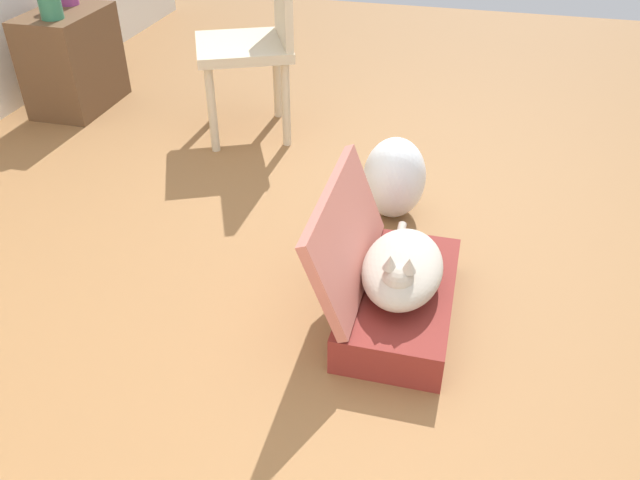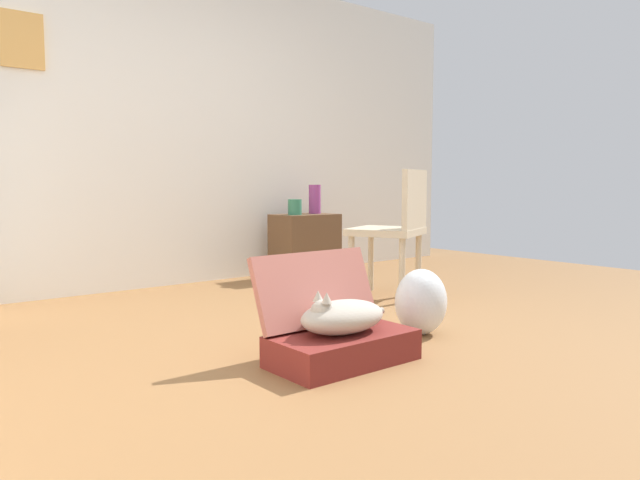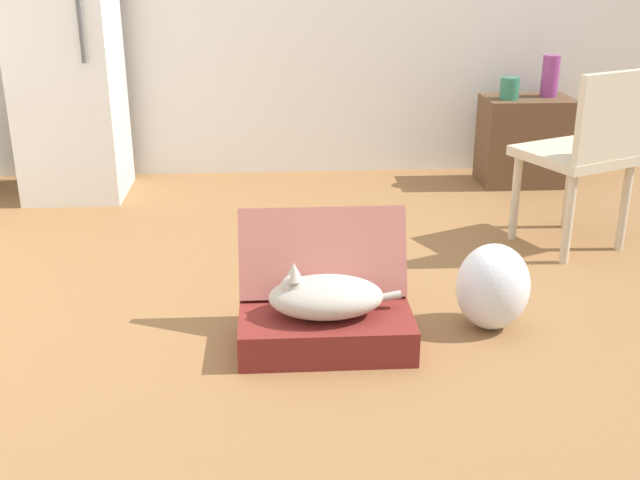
{
  "view_description": "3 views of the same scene",
  "coord_description": "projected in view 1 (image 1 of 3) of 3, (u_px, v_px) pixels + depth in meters",
  "views": [
    {
      "loc": [
        -2.1,
        -0.45,
        1.55
      ],
      "look_at": [
        -0.32,
        0.0,
        0.28
      ],
      "focal_mm": 36.1,
      "sensor_mm": 36.0,
      "label": 1
    },
    {
      "loc": [
        -2.1,
        -2.31,
        0.82
      ],
      "look_at": [
        -0.25,
        -0.03,
        0.55
      ],
      "focal_mm": 33.47,
      "sensor_mm": 36.0,
      "label": 2
    },
    {
      "loc": [
        -0.52,
        -3.0,
        1.5
      ],
      "look_at": [
        -0.32,
        0.22,
        0.26
      ],
      "focal_mm": 43.99,
      "sensor_mm": 36.0,
      "label": 3
    }
  ],
  "objects": [
    {
      "name": "ground_plane",
      "position": [
        339.0,
        253.0,
        2.65
      ],
      "size": [
        7.68,
        7.68,
        0.0
      ],
      "primitive_type": "plane",
      "color": "olive",
      "rests_on": "ground"
    },
    {
      "name": "chair",
      "position": [
        257.0,
        38.0,
        3.31
      ],
      "size": [
        0.63,
        0.63,
        0.93
      ],
      "rotation": [
        0.0,
        0.0,
        -2.71
      ],
      "color": "beige",
      "rests_on": "ground"
    },
    {
      "name": "plastic_bag_white",
      "position": [
        394.0,
        178.0,
        2.8
      ],
      "size": [
        0.3,
        0.27,
        0.36
      ],
      "primitive_type": "ellipsoid",
      "color": "silver",
      "rests_on": "ground"
    },
    {
      "name": "cat",
      "position": [
        402.0,
        268.0,
        2.2
      ],
      "size": [
        0.52,
        0.27,
        0.21
      ],
      "color": "#B2A899",
      "rests_on": "suitcase_base"
    },
    {
      "name": "suitcase_lid",
      "position": [
        346.0,
        235.0,
        2.19
      ],
      "size": [
        0.67,
        0.17,
        0.35
      ],
      "primitive_type": "cube",
      "rotation": [
        1.2,
        0.0,
        0.0
      ],
      "color": "#B26356",
      "rests_on": "suitcase_base"
    },
    {
      "name": "side_table",
      "position": [
        73.0,
        60.0,
        3.74
      ],
      "size": [
        0.55,
        0.36,
        0.56
      ],
      "primitive_type": "cube",
      "color": "brown",
      "rests_on": "ground"
    },
    {
      "name": "suitcase_base",
      "position": [
        400.0,
        301.0,
        2.29
      ],
      "size": [
        0.67,
        0.37,
        0.14
      ],
      "primitive_type": "cube",
      "color": "maroon",
      "rests_on": "ground"
    },
    {
      "name": "vase_tall",
      "position": [
        50.0,
        6.0,
        3.43
      ],
      "size": [
        0.12,
        0.12,
        0.13
      ],
      "primitive_type": "cylinder",
      "color": "#2D7051",
      "rests_on": "side_table"
    }
  ]
}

